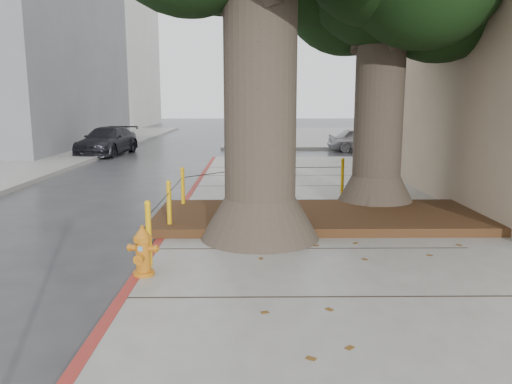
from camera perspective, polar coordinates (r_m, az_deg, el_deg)
ground at (r=6.15m, az=3.82°, el=-13.19°), size 140.00×140.00×0.00m
sidewalk_far at (r=36.28m, az=9.70°, el=6.36°), size 16.00×20.00×0.15m
curb_red at (r=8.60m, az=-10.97°, el=-5.93°), size 0.14×26.00×0.16m
planter_bed at (r=9.87m, az=7.32°, el=-2.79°), size 6.40×2.60×0.16m
building_far_white at (r=53.49m, az=-19.32°, el=15.12°), size 12.00×18.00×15.00m
bollard_ring at (r=10.16m, az=-2.91°, el=0.16°), size 3.79×5.39×0.95m
fire_hydrant at (r=6.86m, az=-12.80°, el=-6.60°), size 0.36×0.34×0.69m
car_silver at (r=25.46m, az=12.18°, el=5.87°), size 3.61×1.65×1.20m
car_red at (r=27.85m, az=24.99°, el=5.53°), size 3.73×1.33×1.23m
car_dark at (r=24.46m, az=-16.64°, el=5.61°), size 2.29×4.62×1.29m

